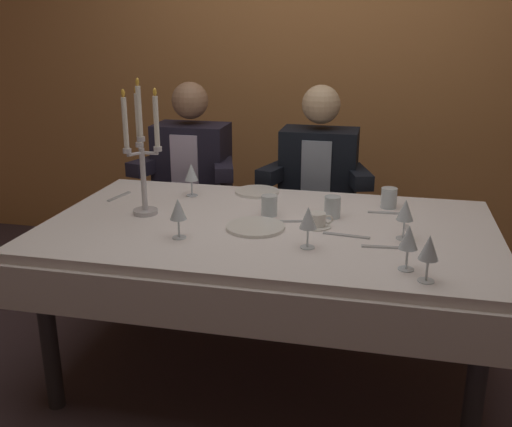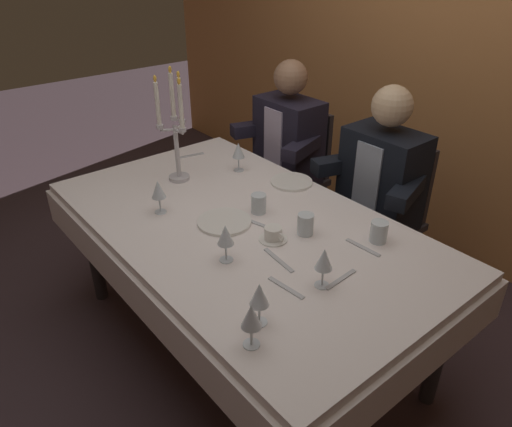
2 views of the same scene
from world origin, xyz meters
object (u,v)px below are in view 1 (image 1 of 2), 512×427
object	(u,v)px
coffee_cup_0	(317,221)
dinner_plate_1	(257,192)
wine_glass_0	(308,219)
wine_glass_2	(409,239)
dining_table	(268,250)
water_tumbler_0	(389,198)
wine_glass_5	(191,173)
dinner_plate_0	(255,227)
seated_diner_1	(319,176)
wine_glass_4	(405,211)
seated_diner_0	(193,168)
wine_glass_1	(178,211)
wine_glass_3	(429,249)
candelabra	(142,155)
water_tumbler_2	(332,207)
water_tumbler_1	(269,205)

from	to	relation	value
coffee_cup_0	dinner_plate_1	bearing A→B (deg)	129.06
wine_glass_0	wine_glass_2	bearing A→B (deg)	-19.56
dining_table	water_tumbler_0	xyz separation A→B (m)	(0.50, 0.35, 0.17)
wine_glass_2	wine_glass_5	bearing A→B (deg)	145.69
dinner_plate_0	seated_diner_1	world-z (taller)	seated_diner_1
dinner_plate_0	wine_glass_4	world-z (taller)	wine_glass_4
seated_diner_1	wine_glass_2	bearing A→B (deg)	-69.93
wine_glass_5	seated_diner_0	xyz separation A→B (m)	(-0.19, 0.55, -0.12)
water_tumbler_0	seated_diner_0	distance (m)	1.26
wine_glass_2	water_tumbler_0	distance (m)	0.72
dinner_plate_1	wine_glass_4	xyz separation A→B (m)	(0.71, -0.51, 0.11)
water_tumbler_0	dining_table	bearing A→B (deg)	-144.81
wine_glass_1	wine_glass_3	xyz separation A→B (m)	(0.94, -0.21, 0.00)
candelabra	wine_glass_1	world-z (taller)	candelabra
wine_glass_1	wine_glass_5	world-z (taller)	same
wine_glass_4	coffee_cup_0	bearing A→B (deg)	169.31
dining_table	wine_glass_0	world-z (taller)	wine_glass_0
dinner_plate_0	seated_diner_0	world-z (taller)	seated_diner_0
seated_diner_0	dinner_plate_0	bearing A→B (deg)	-57.87
dinner_plate_1	water_tumbler_2	bearing A→B (deg)	-36.29
coffee_cup_0	seated_diner_0	bearing A→B (deg)	134.05
wine_glass_4	water_tumbler_1	bearing A→B (deg)	163.48
wine_glass_3	candelabra	bearing A→B (deg)	158.81
wine_glass_5	water_tumbler_2	size ratio (longest dim) A/B	1.72
candelabra	wine_glass_3	bearing A→B (deg)	-21.19
coffee_cup_0	seated_diner_0	xyz separation A→B (m)	(-0.85, 0.87, -0.03)
candelabra	seated_diner_1	distance (m)	1.14
water_tumbler_0	coffee_cup_0	bearing A→B (deg)	-130.66
dinner_plate_1	coffee_cup_0	bearing A→B (deg)	-50.94
dinner_plate_0	wine_glass_4	xyz separation A→B (m)	(0.60, 0.01, 0.11)
wine_glass_5	water_tumbler_0	distance (m)	0.95
wine_glass_0	dinner_plate_1	bearing A→B (deg)	117.15
wine_glass_3	coffee_cup_0	xyz separation A→B (m)	(-0.42, 0.46, -0.09)
dinner_plate_0	dinner_plate_1	distance (m)	0.53
wine_glass_4	coffee_cup_0	world-z (taller)	wine_glass_4
water_tumbler_1	wine_glass_3	bearing A→B (deg)	-41.07
water_tumbler_1	water_tumbler_0	bearing A→B (deg)	24.33
wine_glass_1	seated_diner_0	world-z (taller)	seated_diner_0
dining_table	wine_glass_4	bearing A→B (deg)	-5.68
water_tumbler_0	seated_diner_1	world-z (taller)	seated_diner_1
dining_table	candelabra	xyz separation A→B (m)	(-0.57, 0.01, 0.39)
dining_table	wine_glass_4	world-z (taller)	wine_glass_4
dinner_plate_1	coffee_cup_0	world-z (taller)	coffee_cup_0
water_tumbler_1	dinner_plate_1	bearing A→B (deg)	111.35
candelabra	dinner_plate_0	world-z (taller)	candelabra
dinner_plate_1	dining_table	bearing A→B (deg)	-71.40
wine_glass_0	wine_glass_3	bearing A→B (deg)	-26.58
water_tumbler_1	wine_glass_2	bearing A→B (deg)	-39.39
dining_table	wine_glass_4	size ratio (longest dim) A/B	11.83
wine_glass_1	seated_diner_1	size ratio (longest dim) A/B	0.13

